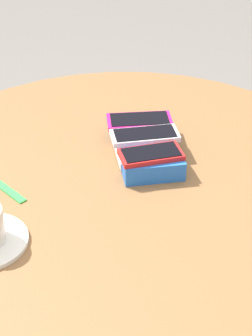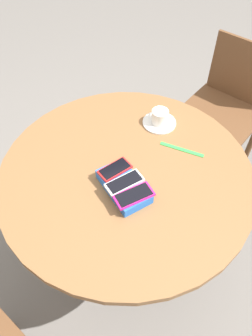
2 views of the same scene
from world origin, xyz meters
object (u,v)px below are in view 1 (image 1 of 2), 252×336
(phone_magenta, at_px, (139,121))
(round_table, at_px, (126,216))
(phone_white, at_px, (145,135))
(phone_red, at_px, (151,154))
(phone_box, at_px, (145,147))

(phone_magenta, bearing_deg, round_table, -15.66)
(phone_white, relative_size, phone_red, 1.10)
(phone_magenta, bearing_deg, phone_box, 5.37)
(round_table, xyz_separation_m, phone_magenta, (-0.14, 0.04, 0.15))
(phone_box, bearing_deg, round_table, -32.00)
(round_table, relative_size, phone_magenta, 7.12)
(round_table, xyz_separation_m, phone_red, (-0.01, 0.05, 0.15))
(round_table, distance_m, phone_box, 0.15)
(phone_box, bearing_deg, phone_red, 2.61)
(phone_magenta, xyz_separation_m, phone_red, (0.14, 0.01, 0.00))
(phone_magenta, bearing_deg, phone_white, 4.39)
(phone_white, height_order, phone_red, phone_white)
(round_table, relative_size, phone_box, 4.47)
(round_table, distance_m, phone_white, 0.18)
(round_table, bearing_deg, phone_red, 97.40)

